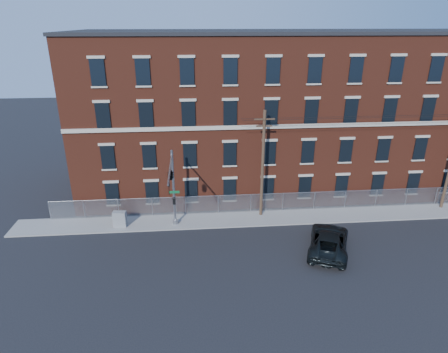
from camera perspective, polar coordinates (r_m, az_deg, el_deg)
ground at (r=31.58m, az=3.64°, el=-10.72°), size 140.00×140.00×0.00m
sidewalk at (r=39.09m, az=20.28°, el=-5.22°), size 65.00×3.00×0.12m
mill_building at (r=44.22m, az=16.96°, el=9.49°), size 55.30×14.32×16.30m
chain_link_fence at (r=39.73m, az=19.72°, el=-3.09°), size 59.06×0.06×1.85m
traffic_signal_mast at (r=30.76m, az=-7.84°, el=-0.48°), size 0.90×6.75×7.00m
utility_pole_near at (r=34.48m, az=5.80°, el=2.06°), size 1.80×0.28×10.00m
pickup_truck at (r=32.00m, az=15.33°, el=-9.25°), size 4.99×6.87×1.74m
utility_cabinet at (r=35.35m, az=-15.27°, el=-6.14°), size 1.21×0.71×1.43m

